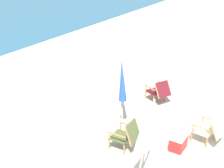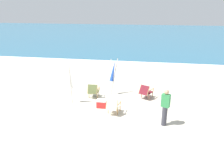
% 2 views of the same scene
% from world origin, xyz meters
% --- Properties ---
extents(ground_plane, '(80.00, 80.00, 0.00)m').
position_xyz_m(ground_plane, '(0.00, 0.00, 0.00)').
color(ground_plane, beige).
extents(beach_chair_far_center, '(0.86, 0.94, 0.78)m').
position_xyz_m(beach_chair_far_center, '(2.38, 1.61, 0.42)').
color(beach_chair_far_center, maroon).
rests_on(beach_chair_far_center, ground).
extents(beach_chair_front_left, '(0.67, 0.81, 0.79)m').
position_xyz_m(beach_chair_front_left, '(0.92, -0.49, 0.43)').
color(beach_chair_front_left, beige).
rests_on(beach_chair_front_left, ground).
extents(beach_chair_mid_center, '(0.61, 0.70, 0.82)m').
position_xyz_m(beach_chair_mid_center, '(-0.47, 1.21, 0.43)').
color(beach_chair_mid_center, '#515B33').
rests_on(beach_chair_mid_center, ground).
extents(umbrella_furled_blue, '(0.49, 0.46, 2.09)m').
position_xyz_m(umbrella_furled_blue, '(0.52, 1.93, 1.37)').
color(umbrella_furled_blue, '#B7B2A8').
rests_on(umbrella_furled_blue, ground).
extents(umbrella_furled_white, '(0.30, 0.41, 2.11)m').
position_xyz_m(umbrella_furled_white, '(-1.39, 0.30, 1.38)').
color(umbrella_furled_white, '#B7B2A8').
rests_on(umbrella_furled_white, ground).
extents(cooler_box, '(0.49, 0.35, 0.40)m').
position_xyz_m(cooler_box, '(0.25, 0.09, 0.20)').
color(cooler_box, red).
rests_on(cooler_box, ground).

